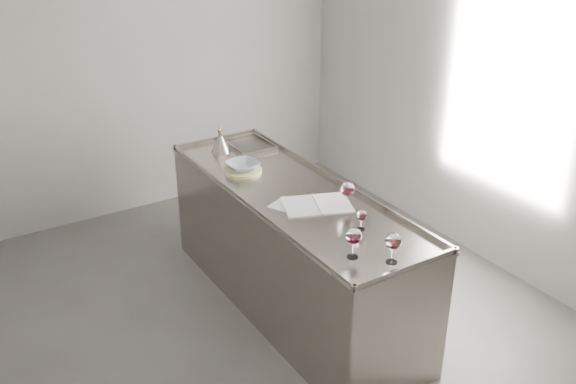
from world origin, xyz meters
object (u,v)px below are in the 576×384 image
wine_glass_small (362,216)px  counter (292,250)px  wine_glass_left (354,237)px  wine_funnel (221,144)px  wine_glass_right (348,190)px  notebook (317,205)px  wine_glass_middle (393,242)px  ceramic_bowl (243,166)px

wine_glass_small → counter: bearing=96.1°
wine_glass_left → counter: bearing=79.4°
wine_funnel → wine_glass_small: bearing=-84.5°
wine_glass_right → wine_glass_small: size_ratio=1.41×
wine_glass_right → wine_glass_small: wine_glass_right is taller
wine_glass_left → wine_funnel: size_ratio=0.80×
wine_glass_right → notebook: size_ratio=0.35×
wine_glass_middle → notebook: (0.04, 0.81, -0.12)m
wine_glass_left → wine_funnel: 1.86m
counter → wine_glass_right: 0.74m
counter → wine_glass_left: 1.11m
counter → wine_glass_middle: bearing=-91.0°
wine_glass_middle → wine_glass_left: bearing=133.3°
wine_glass_left → wine_glass_middle: (0.15, -0.16, -0.00)m
wine_glass_left → wine_glass_middle: wine_glass_left is taller
wine_glass_middle → wine_glass_small: bearing=77.0°
wine_glass_middle → wine_glass_small: wine_glass_middle is taller
wine_glass_middle → counter: bearing=89.0°
notebook → wine_funnel: bearing=116.3°
wine_glass_left → wine_glass_right: 0.63m
counter → wine_glass_middle: size_ratio=13.18×
wine_glass_small → ceramic_bowl: bearing=99.5°
notebook → ceramic_bowl: (-0.15, 0.76, 0.04)m
wine_funnel → counter: bearing=-85.0°
counter → wine_glass_small: wine_glass_small is taller
ceramic_bowl → wine_funnel: wine_funnel is taller
counter → wine_glass_small: (0.07, -0.68, 0.56)m
notebook → wine_funnel: 1.21m
wine_glass_small → wine_funnel: 1.62m
notebook → ceramic_bowl: bearing=122.3°
counter → ceramic_bowl: (-0.12, 0.49, 0.52)m
wine_funnel → wine_glass_left: bearing=-92.8°
wine_glass_right → counter: bearing=113.8°
wine_glass_small → wine_funnel: size_ratio=0.57×
counter → ceramic_bowl: 0.72m
wine_glass_small → notebook: (-0.05, 0.41, -0.09)m
counter → wine_glass_right: bearing=-66.2°
wine_glass_right → wine_glass_middle: bearing=-105.9°
wine_glass_small → wine_glass_middle: bearing=-103.0°
wine_glass_small → wine_funnel: wine_funnel is taller
counter → wine_funnel: wine_funnel is taller
counter → wine_glass_small: size_ratio=18.50×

